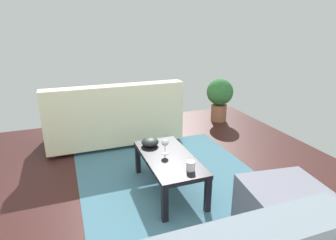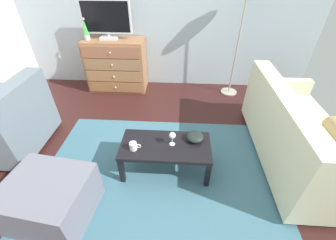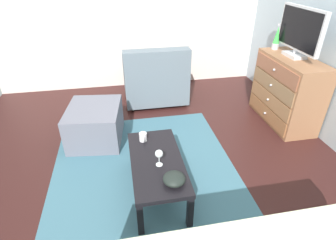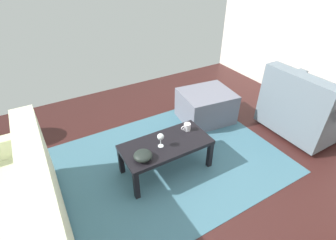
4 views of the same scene
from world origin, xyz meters
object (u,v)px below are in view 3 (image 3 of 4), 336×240
object	(u,v)px
bowl_decorative	(174,179)
ottoman	(95,124)
coffee_table	(157,164)
wine_glass	(159,154)
dresser	(286,91)
tv	(300,31)
mug	(143,137)
lava_lamp	(277,38)
armchair	(155,79)

from	to	relation	value
bowl_decorative	ottoman	size ratio (longest dim) A/B	0.26
coffee_table	wine_glass	world-z (taller)	wine_glass
coffee_table	bowl_decorative	world-z (taller)	bowl_decorative
dresser	wine_glass	xyz separation A→B (m)	(1.06, -1.85, 0.05)
tv	mug	xyz separation A→B (m)	(0.73, -1.98, -0.77)
tv	bowl_decorative	size ratio (longest dim) A/B	4.23
tv	ottoman	xyz separation A→B (m)	(0.05, -2.49, -0.97)
dresser	wine_glass	size ratio (longest dim) A/B	6.33
bowl_decorative	wine_glass	bearing A→B (deg)	-160.89
lava_lamp	wine_glass	distance (m)	2.38
coffee_table	armchair	xyz separation A→B (m)	(-1.91, 0.27, 0.04)
dresser	mug	distance (m)	2.06
tv	bowl_decorative	bearing A→B (deg)	-52.90
wine_glass	mug	xyz separation A→B (m)	(-0.39, -0.10, -0.07)
mug	armchair	xyz separation A→B (m)	(-1.59, 0.35, -0.05)
wine_glass	armchair	xyz separation A→B (m)	(-1.98, 0.25, -0.13)
dresser	wine_glass	distance (m)	2.14
ottoman	armchair	bearing A→B (deg)	136.57
tv	lava_lamp	distance (m)	0.38
mug	armchair	world-z (taller)	armchair
dresser	coffee_table	distance (m)	2.12
lava_lamp	dresser	bearing A→B (deg)	6.26
coffee_table	wine_glass	xyz separation A→B (m)	(0.07, 0.01, 0.17)
bowl_decorative	armchair	distance (m)	2.22
tv	armchair	bearing A→B (deg)	-117.84
dresser	lava_lamp	xyz separation A→B (m)	(-0.40, -0.04, 0.59)
mug	bowl_decorative	world-z (taller)	mug
dresser	coffee_table	bearing A→B (deg)	-62.12
dresser	tv	distance (m)	0.75
wine_glass	mug	bearing A→B (deg)	-165.81
coffee_table	mug	bearing A→B (deg)	-165.03
wine_glass	bowl_decorative	xyz separation A→B (m)	(0.24, 0.08, -0.07)
tv	coffee_table	size ratio (longest dim) A/B	0.82
dresser	tv	bearing A→B (deg)	158.34
bowl_decorative	armchair	world-z (taller)	armchair
coffee_table	ottoman	size ratio (longest dim) A/B	1.36
lava_lamp	ottoman	bearing A→B (deg)	-80.81
tv	lava_lamp	bearing A→B (deg)	-168.74
dresser	ottoman	world-z (taller)	dresser
armchair	bowl_decorative	bearing A→B (deg)	-4.37
armchair	ottoman	size ratio (longest dim) A/B	1.31
lava_lamp	coffee_table	xyz separation A→B (m)	(1.39, -1.82, -0.70)
tv	bowl_decorative	distance (m)	2.38
dresser	bowl_decorative	world-z (taller)	dresser
wine_glass	armchair	distance (m)	2.00
armchair	coffee_table	bearing A→B (deg)	-7.92
tv	dresser	bearing A→B (deg)	-21.66
lava_lamp	wine_glass	xyz separation A→B (m)	(1.46, -1.81, -0.54)
mug	dresser	bearing A→B (deg)	108.91
tv	lava_lamp	xyz separation A→B (m)	(-0.34, -0.07, -0.16)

